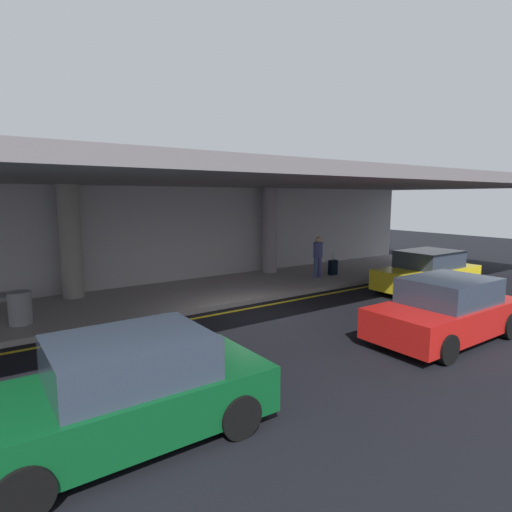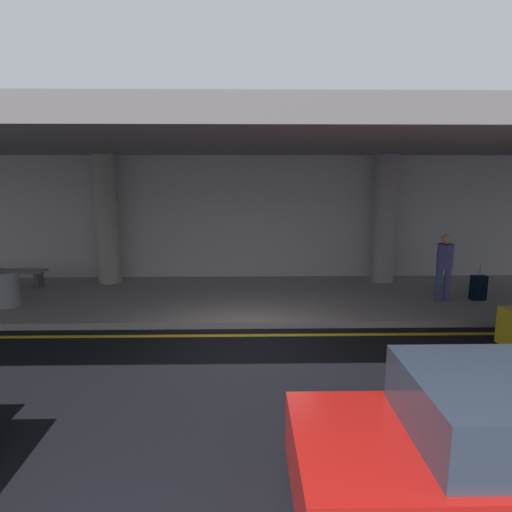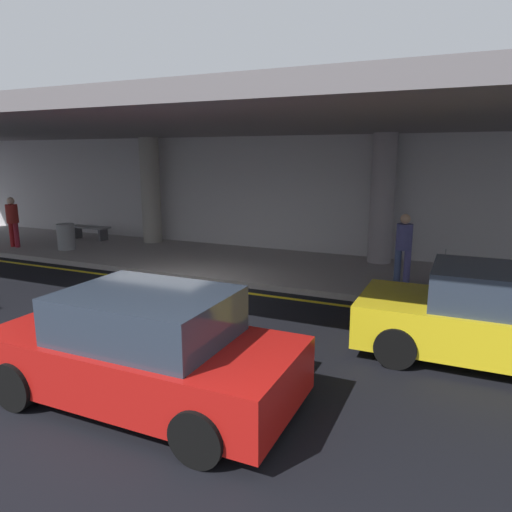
% 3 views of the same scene
% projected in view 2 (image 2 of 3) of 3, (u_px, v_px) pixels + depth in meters
% --- Properties ---
extents(ground_plane, '(60.00, 60.00, 0.00)m').
position_uv_depth(ground_plane, '(247.00, 347.00, 8.71)').
color(ground_plane, black).
extents(sidewalk, '(26.00, 4.20, 0.15)m').
position_uv_depth(sidewalk, '(247.00, 298.00, 11.74)').
color(sidewalk, '#9C9594').
rests_on(sidewalk, ground).
extents(lane_stripe_yellow, '(26.00, 0.14, 0.01)m').
position_uv_depth(lane_stripe_yellow, '(247.00, 335.00, 9.31)').
color(lane_stripe_yellow, yellow).
rests_on(lane_stripe_yellow, ground).
extents(support_column_far_left, '(0.67, 0.67, 3.65)m').
position_uv_depth(support_column_far_left, '(106.00, 220.00, 12.79)').
color(support_column_far_left, '#9B968E').
rests_on(support_column_far_left, sidewalk).
extents(support_column_left_mid, '(0.67, 0.67, 3.65)m').
position_uv_depth(support_column_left_mid, '(385.00, 219.00, 12.95)').
color(support_column_left_mid, gray).
rests_on(support_column_left_mid, sidewalk).
extents(ceiling_overhang, '(28.00, 13.20, 0.30)m').
position_uv_depth(ceiling_overhang, '(246.00, 145.00, 10.51)').
color(ceiling_overhang, slate).
rests_on(ceiling_overhang, support_column_far_left).
extents(terminal_back_wall, '(26.00, 0.30, 3.80)m').
position_uv_depth(terminal_back_wall, '(246.00, 219.00, 13.60)').
color(terminal_back_wall, '#BCB8BB').
rests_on(terminal_back_wall, ground).
extents(car_red, '(4.10, 1.92, 1.50)m').
position_uv_depth(car_red, '(509.00, 453.00, 4.31)').
color(car_red, red).
rests_on(car_red, ground).
extents(person_waiting_for_ride, '(0.38, 0.38, 1.68)m').
position_uv_depth(person_waiting_for_ride, '(445.00, 263.00, 11.08)').
color(person_waiting_for_ride, '#3C4B78').
rests_on(person_waiting_for_ride, sidewalk).
extents(suitcase_upright_primary, '(0.36, 0.22, 0.90)m').
position_uv_depth(suitcase_upright_primary, '(478.00, 288.00, 11.29)').
color(suitcase_upright_primary, black).
rests_on(suitcase_upright_primary, sidewalk).
extents(bench_metal, '(1.60, 0.50, 0.48)m').
position_uv_depth(bench_metal, '(16.00, 275.00, 12.50)').
color(bench_metal, slate).
rests_on(bench_metal, sidewalk).
extents(trash_bin_steel, '(0.56, 0.56, 0.85)m').
position_uv_depth(trash_bin_steel, '(7.00, 289.00, 10.74)').
color(trash_bin_steel, gray).
rests_on(trash_bin_steel, sidewalk).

